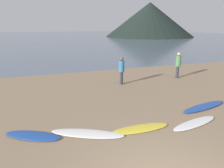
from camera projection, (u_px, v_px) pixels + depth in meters
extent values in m
cube|color=#8C7559|center=(80.00, 81.00, 13.59)|extent=(120.00, 120.00, 0.20)
cube|color=slate|center=(46.00, 37.00, 60.77)|extent=(140.00, 100.00, 0.01)
cone|color=black|center=(149.00, 20.00, 61.14)|extent=(26.09, 26.09, 9.86)
ellipsoid|color=#1E479E|center=(33.00, 136.00, 6.63)|extent=(1.94, 1.47, 0.08)
ellipsoid|color=white|center=(87.00, 134.00, 6.76)|extent=(2.46, 1.65, 0.07)
ellipsoid|color=yellow|center=(141.00, 128.00, 7.10)|extent=(2.16, 0.60, 0.06)
ellipsoid|color=white|center=(195.00, 123.00, 7.48)|extent=(2.25, 0.93, 0.07)
ellipsoid|color=#1E479E|center=(204.00, 106.00, 8.97)|extent=(2.68, 1.03, 0.09)
cylinder|color=#2D2D38|center=(121.00, 78.00, 12.39)|extent=(0.19, 0.19, 0.78)
cylinder|color=teal|center=(122.00, 66.00, 12.18)|extent=(0.34, 0.34, 0.68)
sphere|color=brown|center=(122.00, 59.00, 12.06)|extent=(0.22, 0.22, 0.22)
cylinder|color=#2D2D38|center=(177.00, 72.00, 13.88)|extent=(0.19, 0.19, 0.81)
cylinder|color=#4C7A4C|center=(178.00, 61.00, 13.67)|extent=(0.35, 0.35, 0.70)
sphere|color=tan|center=(179.00, 54.00, 13.54)|extent=(0.23, 0.23, 0.23)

